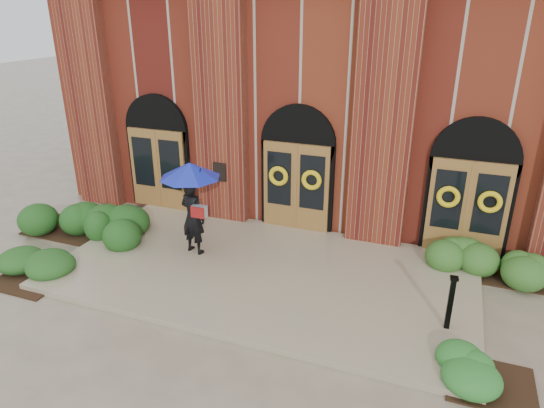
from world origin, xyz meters
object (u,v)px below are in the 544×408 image
at_px(man_with_umbrella, 191,191).
at_px(hedge_wall_right, 491,259).
at_px(hedge_wall_left, 85,220).
at_px(metal_post, 450,302).

bearing_deg(man_with_umbrella, hedge_wall_right, -152.88).
xyz_separation_m(man_with_umbrella, hedge_wall_left, (-3.63, 0.12, -1.43)).
distance_m(man_with_umbrella, hedge_wall_right, 7.56).
distance_m(hedge_wall_left, hedge_wall_right, 10.95).
relative_size(man_with_umbrella, metal_post, 2.10).
relative_size(metal_post, hedge_wall_left, 0.35).
distance_m(metal_post, hedge_wall_left, 9.99).
height_order(man_with_umbrella, hedge_wall_right, man_with_umbrella).
relative_size(hedge_wall_left, hedge_wall_right, 1.13).
relative_size(man_with_umbrella, hedge_wall_right, 0.84).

